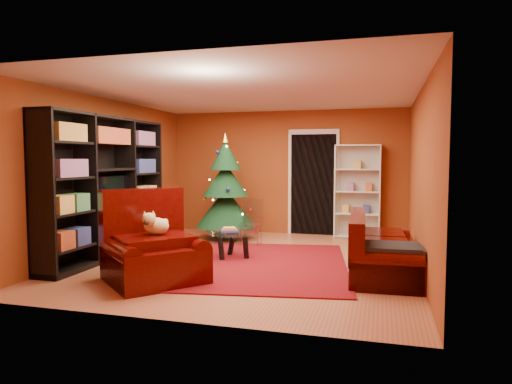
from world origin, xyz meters
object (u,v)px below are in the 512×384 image
(rug, at_px, (254,264))
(white_bookshelf, at_px, (357,192))
(dog, at_px, (156,226))
(christmas_tree, at_px, (226,188))
(gift_box_red, at_px, (253,228))
(gift_box_teal, at_px, (217,226))
(armchair, at_px, (154,245))
(coffee_table, at_px, (233,245))
(media_unit, at_px, (106,188))
(acrylic_chair, at_px, (251,224))
(sofa, at_px, (384,244))
(gift_box_green, at_px, (230,233))

(rug, distance_m, white_bookshelf, 3.25)
(rug, xyz_separation_m, dog, (-0.98, -1.18, 0.71))
(christmas_tree, relative_size, gift_box_red, 10.55)
(gift_box_teal, height_order, armchair, armchair)
(rug, xyz_separation_m, coffee_table, (-0.43, 0.31, 0.21))
(media_unit, height_order, gift_box_red, media_unit)
(rug, height_order, white_bookshelf, white_bookshelf)
(coffee_table, distance_m, acrylic_chair, 1.21)
(dog, relative_size, acrylic_chair, 0.52)
(gift_box_teal, xyz_separation_m, coffee_table, (1.09, -2.25, 0.06))
(coffee_table, bearing_deg, sofa, -9.67)
(gift_box_red, height_order, white_bookshelf, white_bookshelf)
(gift_box_red, distance_m, dog, 4.05)
(gift_box_teal, bearing_deg, christmas_tree, -56.95)
(white_bookshelf, relative_size, dog, 4.81)
(media_unit, distance_m, armchair, 1.92)
(media_unit, height_order, coffee_table, media_unit)
(christmas_tree, distance_m, gift_box_green, 0.91)
(coffee_table, bearing_deg, gift_box_red, 98.48)
(media_unit, distance_m, gift_box_red, 3.52)
(gift_box_red, relative_size, coffee_table, 0.24)
(gift_box_green, relative_size, gift_box_red, 1.21)
(christmas_tree, bearing_deg, gift_box_green, 20.13)
(armchair, bearing_deg, gift_box_red, 39.29)
(christmas_tree, height_order, gift_box_red, christmas_tree)
(white_bookshelf, xyz_separation_m, armchair, (-2.36, -4.05, -0.45))
(rug, distance_m, gift_box_green, 2.22)
(gift_box_red, xyz_separation_m, armchair, (-0.17, -4.07, 0.38))
(media_unit, distance_m, white_bookshelf, 4.80)
(rug, relative_size, acrylic_chair, 4.20)
(gift_box_teal, distance_m, gift_box_green, 0.78)
(christmas_tree, relative_size, sofa, 1.08)
(gift_box_red, distance_m, coffee_table, 2.54)
(armchair, xyz_separation_m, sofa, (2.86, 1.17, -0.06))
(gift_box_red, bearing_deg, dog, -92.55)
(gift_box_teal, xyz_separation_m, acrylic_chair, (1.05, -1.05, 0.22))
(sofa, xyz_separation_m, coffee_table, (-2.32, 0.39, -0.21))
(armchair, relative_size, sofa, 0.63)
(armchair, bearing_deg, coffee_table, 22.47)
(gift_box_teal, bearing_deg, sofa, -37.80)
(christmas_tree, bearing_deg, dog, -87.57)
(rug, bearing_deg, white_bookshelf, 63.84)
(rug, height_order, acrylic_chair, acrylic_chair)
(white_bookshelf, bearing_deg, media_unit, -140.58)
(rug, height_order, gift_box_green, gift_box_green)
(christmas_tree, bearing_deg, rug, -60.02)
(gift_box_teal, bearing_deg, white_bookshelf, 4.61)
(media_unit, xyz_separation_m, armchair, (1.43, -1.11, -0.65))
(acrylic_chair, bearing_deg, sofa, -37.62)
(white_bookshelf, bearing_deg, gift_box_green, -159.29)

